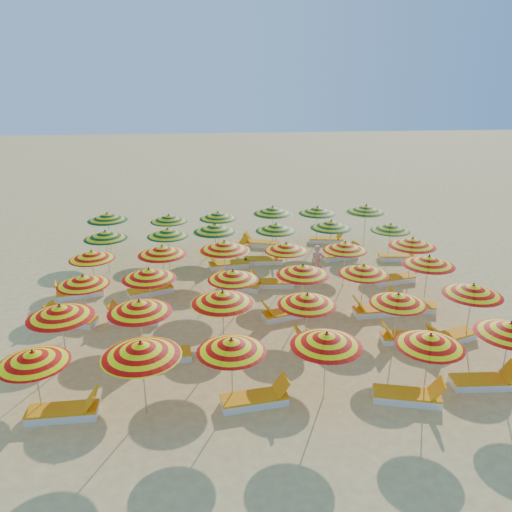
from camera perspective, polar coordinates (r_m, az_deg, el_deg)
name	(u,v)px	position (r m, az deg, el deg)	size (l,w,h in m)	color
ground	(257,300)	(18.81, 0.17, -5.11)	(120.00, 120.00, 0.00)	#EAC768
umbrella_0	(33,357)	(13.27, -24.13, -10.53)	(2.15, 2.15, 1.82)	silver
umbrella_1	(141,349)	(12.37, -13.01, -10.37)	(2.53, 2.53, 2.05)	silver
umbrella_2	(231,345)	(12.56, -2.82, -10.16)	(1.78, 1.78, 1.87)	silver
umbrella_3	(326,339)	(12.79, 8.06, -9.42)	(2.36, 2.36, 1.94)	silver
umbrella_4	(430,340)	(13.55, 19.29, -9.09)	(2.28, 2.28, 1.85)	silver
umbrella_5	(511,329)	(14.81, 27.08, -7.40)	(1.92, 1.92, 1.92)	silver
umbrella_6	(60,311)	(15.06, -21.50, -5.91)	(2.04, 2.04, 1.97)	silver
umbrella_7	(139,306)	(14.70, -13.19, -5.64)	(2.06, 2.06, 1.97)	silver
umbrella_8	(223,297)	(14.80, -3.82, -4.74)	(2.50, 2.50, 2.02)	silver
umbrella_9	(307,299)	(14.99, 5.87, -4.95)	(2.16, 2.16, 1.89)	silver
umbrella_10	(398,299)	(15.71, 15.94, -4.71)	(1.80, 1.80, 1.82)	silver
umbrella_11	(473,290)	(16.86, 23.55, -3.57)	(2.28, 2.28, 1.94)	silver
umbrella_12	(83,280)	(17.39, -19.17, -2.63)	(1.94, 1.94, 1.83)	silver
umbrella_13	(149,274)	(17.10, -12.14, -1.99)	(2.19, 2.19, 1.93)	silver
umbrella_14	(233,275)	(16.85, -2.65, -2.19)	(2.16, 2.16, 1.84)	silver
umbrella_15	(303,270)	(17.10, 5.39, -1.59)	(2.00, 2.00, 1.94)	silver
umbrella_16	(364,270)	(17.64, 12.20, -1.52)	(1.93, 1.93, 1.86)	silver
umbrella_17	(429,261)	(18.81, 19.14, -0.51)	(2.41, 2.41, 1.98)	silver
umbrella_18	(92,255)	(19.76, -18.27, 0.10)	(1.98, 1.98, 1.81)	silver
umbrella_19	(162,250)	(19.16, -10.67, 0.64)	(2.40, 2.40, 1.98)	silver
umbrella_20	(224,246)	(19.10, -3.65, 1.16)	(2.00, 2.00, 2.08)	silver
umbrella_21	(286,247)	(19.66, 3.48, 1.03)	(1.80, 1.80, 1.83)	silver
umbrella_22	(345,246)	(19.90, 10.16, 1.10)	(1.79, 1.79, 1.87)	silver
umbrella_23	(412,242)	(20.70, 17.44, 1.53)	(2.47, 2.47, 2.00)	silver
umbrella_24	(105,235)	(21.81, -16.83, 2.33)	(2.34, 2.34, 1.92)	silver
umbrella_25	(168,232)	(21.65, -10.07, 2.67)	(2.27, 2.27, 1.89)	silver
umbrella_26	(215,228)	(21.57, -4.71, 3.22)	(2.52, 2.52, 2.04)	silver
umbrella_27	(276,227)	(21.96, 2.30, 3.30)	(2.40, 2.40, 1.92)	silver
umbrella_28	(331,224)	(22.49, 8.57, 3.59)	(2.08, 2.08, 1.96)	silver
umbrella_29	(391,227)	(22.94, 15.12, 3.18)	(2.05, 2.05, 1.86)	silver
umbrella_30	(107,217)	(24.40, -16.63, 4.31)	(2.25, 2.25, 1.99)	silver
umbrella_31	(169,218)	(23.94, -9.93, 4.28)	(1.80, 1.80, 1.87)	silver
umbrella_32	(218,215)	(23.98, -4.35, 4.66)	(1.89, 1.89, 1.92)	silver
umbrella_33	(273,210)	(24.31, 1.93, 5.24)	(2.19, 2.19, 2.07)	silver
umbrella_34	(318,210)	(24.78, 7.05, 5.22)	(1.88, 1.88, 1.99)	silver
umbrella_35	(366,209)	(25.01, 12.47, 5.29)	(2.46, 2.46, 2.11)	silver
lounger_0	(65,412)	(13.69, -21.03, -16.26)	(1.74, 0.61, 0.69)	white
lounger_1	(256,399)	(13.27, 0.02, -16.02)	(1.79, 0.80, 0.69)	white
lounger_2	(409,396)	(13.94, 17.05, -15.05)	(1.82, 1.02, 0.69)	white
lounger_3	(485,382)	(15.22, 24.68, -12.90)	(1.77, 0.70, 0.69)	white
lounger_4	(160,356)	(15.28, -10.87, -11.15)	(1.78, 0.74, 0.69)	white
lounger_5	(321,342)	(15.86, 7.41, -9.69)	(1.74, 0.60, 0.69)	white
lounger_6	(407,337)	(16.67, 16.86, -8.90)	(1.77, 0.72, 0.69)	white
lounger_7	(450,337)	(17.12, 21.28, -8.65)	(1.83, 1.10, 0.69)	white
lounger_8	(71,320)	(18.19, -20.44, -6.82)	(1.83, 1.10, 0.69)	white
lounger_9	(134,318)	(17.69, -13.75, -6.85)	(1.80, 0.85, 0.69)	white
lounger_10	(285,313)	(17.51, 3.38, -6.58)	(1.82, 1.02, 0.69)	white
lounger_11	(377,311)	(18.18, 13.61, -6.09)	(1.75, 0.64, 0.69)	white
lounger_12	(410,305)	(18.97, 17.24, -5.32)	(1.82, 1.25, 0.69)	white
lounger_13	(79,293)	(20.23, -19.59, -4.00)	(1.82, 0.97, 0.69)	white
lounger_14	(152,290)	(19.75, -11.85, -3.82)	(1.83, 1.15, 0.69)	white
lounger_15	(238,285)	(19.79, -2.09, -3.32)	(1.82, 1.23, 0.69)	white
lounger_16	(271,283)	(19.97, 1.76, -3.11)	(1.78, 0.73, 0.69)	white
lounger_17	(393,279)	(21.11, 15.37, -2.54)	(1.81, 0.89, 0.69)	white
lounger_18	(228,264)	(21.96, -3.27, -0.96)	(1.79, 0.81, 0.69)	white
lounger_19	(264,260)	(22.44, 0.96, -0.47)	(1.76, 0.67, 0.69)	white
lounger_20	(341,255)	(23.36, 9.64, 0.07)	(1.82, 1.03, 0.69)	white
lounger_21	(398,257)	(23.78, 15.97, -0.07)	(1.78, 0.75, 0.69)	white
lounger_22	(231,247)	(24.25, -2.83, 1.08)	(1.81, 0.91, 0.69)	white
lounger_23	(260,243)	(24.71, 0.51, 1.47)	(1.83, 1.11, 0.69)	white
lounger_24	(327,240)	(25.52, 8.12, 1.86)	(1.80, 0.84, 0.69)	white
beachgoer_a	(317,262)	(20.69, 7.01, -0.72)	(0.53, 0.35, 1.45)	tan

